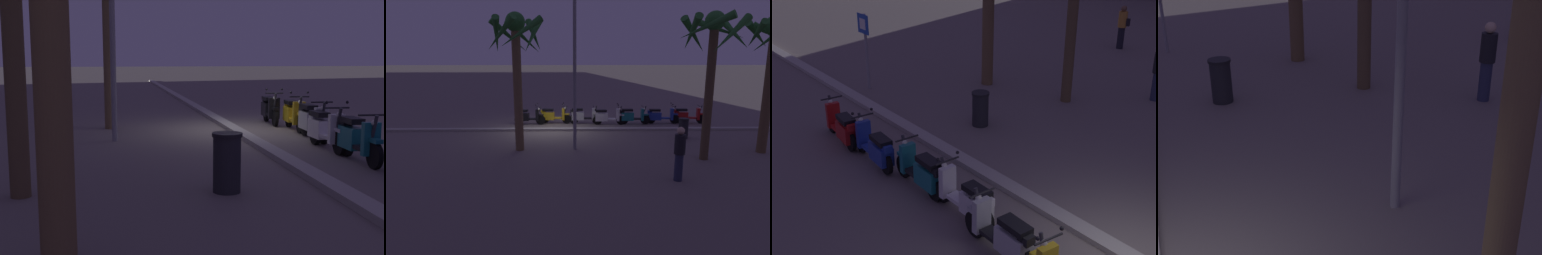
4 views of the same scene
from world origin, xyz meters
TOP-DOWN VIEW (x-y plane):
  - ground_plane at (0.00, 0.00)m, footprint 200.00×200.00m
  - curb_strip at (0.00, 0.17)m, footprint 60.00×0.36m
  - scooter_red_mid_rear at (-7.70, -1.55)m, footprint 1.83×0.58m
  - scooter_blue_mid_centre at (-6.17, -1.49)m, footprint 1.85×0.56m
  - scooter_teal_far_back at (-4.54, -1.31)m, footprint 1.74×0.56m
  - scooter_white_tail_end at (-3.11, -1.25)m, footprint 1.84×0.56m
  - scooter_silver_lead_nearest at (-1.78, -1.52)m, footprint 1.79×0.56m
  - scooter_yellow_last_in_row at (-0.11, -1.64)m, footprint 1.79×0.57m
  - scooter_black_gap_after_mid at (1.31, -1.39)m, footprint 1.74×0.56m
  - crossing_sign at (-10.81, 0.95)m, footprint 0.60×0.13m
  - palm_tree_by_mall_entrance at (-6.10, 5.04)m, footprint 2.69×2.73m
  - palm_tree_near_sign at (0.95, 3.70)m, footprint 2.35×2.36m
  - pedestrian_window_shopping at (-4.48, 7.20)m, footprint 0.34×0.34m
  - litter_bin at (-6.38, 1.87)m, footprint 0.48×0.48m
  - street_lamp at (-1.29, 3.59)m, footprint 0.36×0.36m

SIDE VIEW (x-z plane):
  - ground_plane at x=0.00m, z-range 0.00..0.00m
  - curb_strip at x=0.00m, z-range 0.00..0.12m
  - scooter_blue_mid_centre at x=-6.17m, z-range -0.14..1.04m
  - scooter_red_mid_rear at x=-7.70m, z-range -0.07..0.97m
  - scooter_yellow_last_in_row at x=-0.11m, z-range -0.13..1.04m
  - scooter_white_tail_end at x=-3.11m, z-range -0.13..1.04m
  - scooter_black_gap_after_mid at x=1.31m, z-range -0.13..1.04m
  - scooter_teal_far_back at x=-4.54m, z-range -0.06..0.98m
  - scooter_silver_lead_nearest at x=-1.78m, z-range -0.06..0.99m
  - litter_bin at x=-6.38m, z-range 0.01..0.96m
  - pedestrian_window_shopping at x=-4.48m, z-range 0.05..1.77m
  - crossing_sign at x=-10.81m, z-range 0.30..2.70m
  - palm_tree_by_mall_entrance at x=-6.10m, z-range 1.41..6.74m
  - palm_tree_near_sign at x=0.95m, z-range 1.36..6.80m
  - street_lamp at x=-1.29m, z-range 0.74..7.61m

